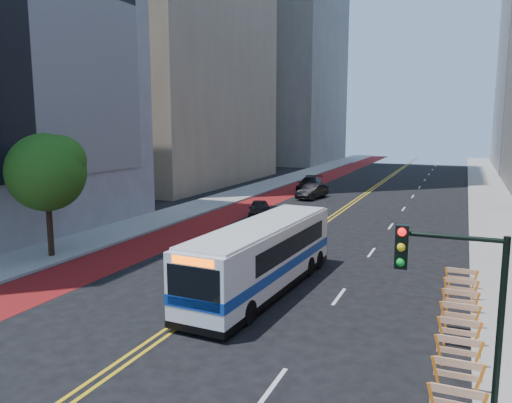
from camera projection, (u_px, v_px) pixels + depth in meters
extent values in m
plane|color=black|center=(167.00, 332.00, 17.76)|extent=(160.00, 160.00, 0.00)
cube|color=gray|center=(229.00, 197.00, 49.66)|extent=(4.00, 140.00, 0.15)
cube|color=gray|center=(495.00, 214.00, 40.51)|extent=(4.00, 140.00, 0.15)
cube|color=maroon|center=(266.00, 200.00, 48.18)|extent=(3.60, 140.00, 0.01)
cube|color=gold|center=(347.00, 205.00, 45.16)|extent=(0.14, 140.00, 0.01)
cube|color=gold|center=(351.00, 205.00, 45.03)|extent=(0.14, 140.00, 0.01)
cube|color=silver|center=(273.00, 386.00, 14.10)|extent=(0.14, 2.20, 0.01)
cube|color=silver|center=(339.00, 296.00, 21.39)|extent=(0.14, 2.20, 0.01)
cube|color=silver|center=(371.00, 252.00, 28.68)|extent=(0.14, 2.20, 0.01)
cube|color=silver|center=(391.00, 226.00, 35.97)|extent=(0.14, 2.20, 0.01)
cube|color=silver|center=(404.00, 209.00, 43.26)|extent=(0.14, 2.20, 0.01)
cube|color=silver|center=(413.00, 196.00, 50.56)|extent=(0.14, 2.20, 0.01)
cube|color=silver|center=(420.00, 187.00, 57.85)|extent=(0.14, 2.20, 0.01)
cube|color=silver|center=(425.00, 180.00, 65.14)|extent=(0.14, 2.20, 0.01)
cube|color=silver|center=(429.00, 174.00, 72.43)|extent=(0.14, 2.20, 0.01)
cube|color=silver|center=(432.00, 170.00, 79.72)|extent=(0.14, 2.20, 0.01)
cube|color=silver|center=(435.00, 166.00, 87.01)|extent=(0.14, 2.20, 0.01)
cube|color=silver|center=(438.00, 162.00, 94.30)|extent=(0.14, 2.20, 0.01)
cube|color=orange|center=(432.00, 402.00, 12.41)|extent=(0.32, 0.06, 0.99)
cube|color=orange|center=(457.00, 392.00, 12.13)|extent=(1.25, 0.05, 0.22)
cube|color=orange|center=(436.00, 373.00, 13.82)|extent=(0.32, 0.06, 0.99)
cube|color=orange|center=(479.00, 381.00, 13.40)|extent=(0.32, 0.06, 0.99)
cube|color=orange|center=(458.00, 364.00, 13.55)|extent=(1.25, 0.05, 0.22)
cube|color=orange|center=(457.00, 376.00, 13.60)|extent=(1.25, 0.05, 0.18)
cube|color=orange|center=(439.00, 350.00, 15.23)|extent=(0.32, 0.06, 0.99)
cube|color=orange|center=(478.00, 357.00, 14.81)|extent=(0.32, 0.06, 0.99)
cube|color=orange|center=(459.00, 341.00, 14.96)|extent=(1.25, 0.05, 0.22)
cube|color=orange|center=(458.00, 352.00, 15.01)|extent=(1.25, 0.05, 0.18)
cube|color=orange|center=(441.00, 331.00, 16.64)|extent=(0.32, 0.06, 0.99)
cube|color=orange|center=(477.00, 336.00, 16.22)|extent=(0.32, 0.06, 0.99)
cube|color=orange|center=(460.00, 322.00, 16.37)|extent=(1.25, 0.05, 0.22)
cube|color=orange|center=(459.00, 332.00, 16.43)|extent=(1.25, 0.05, 0.18)
cube|color=orange|center=(443.00, 315.00, 18.06)|extent=(0.32, 0.06, 0.99)
cube|color=orange|center=(476.00, 319.00, 17.64)|extent=(0.32, 0.06, 0.99)
cube|color=orange|center=(460.00, 306.00, 17.78)|extent=(1.25, 0.05, 0.22)
cube|color=orange|center=(460.00, 316.00, 17.84)|extent=(1.25, 0.05, 0.18)
cube|color=orange|center=(445.00, 301.00, 19.47)|extent=(0.32, 0.06, 0.99)
cube|color=orange|center=(476.00, 305.00, 19.05)|extent=(0.32, 0.06, 0.99)
cube|color=orange|center=(461.00, 293.00, 19.20)|extent=(1.25, 0.05, 0.22)
cube|color=orange|center=(460.00, 301.00, 19.25)|extent=(1.25, 0.05, 0.18)
cube|color=orange|center=(446.00, 289.00, 20.88)|extent=(0.32, 0.06, 0.99)
cube|color=orange|center=(475.00, 292.00, 20.46)|extent=(0.32, 0.06, 0.99)
cube|color=orange|center=(461.00, 281.00, 20.61)|extent=(1.25, 0.05, 0.22)
cube|color=orange|center=(461.00, 289.00, 20.66)|extent=(1.25, 0.05, 0.18)
cube|color=orange|center=(448.00, 278.00, 22.29)|extent=(0.32, 0.06, 0.99)
cube|color=orange|center=(474.00, 281.00, 21.87)|extent=(0.32, 0.06, 0.99)
cube|color=orange|center=(462.00, 271.00, 22.02)|extent=(1.25, 0.05, 0.22)
cube|color=orange|center=(461.00, 279.00, 22.08)|extent=(1.25, 0.05, 0.18)
cylinder|color=black|center=(50.00, 227.00, 27.26)|extent=(0.32, 0.32, 3.20)
sphere|color=#134B10|center=(46.00, 172.00, 26.79)|extent=(4.20, 4.20, 4.20)
sphere|color=#134B10|center=(60.00, 161.00, 26.84)|extent=(2.80, 2.80, 2.80)
sphere|color=#134B10|center=(34.00, 165.00, 26.65)|extent=(2.40, 2.40, 2.40)
cylinder|color=black|center=(498.00, 355.00, 10.23)|extent=(0.14, 0.14, 5.00)
cylinder|color=black|center=(453.00, 237.00, 10.24)|extent=(2.00, 0.10, 0.10)
cube|color=black|center=(402.00, 247.00, 10.66)|extent=(0.28, 0.22, 0.95)
sphere|color=red|center=(402.00, 232.00, 10.48)|extent=(0.18, 0.18, 0.18)
sphere|color=yellow|center=(401.00, 247.00, 10.53)|extent=(0.18, 0.18, 0.18)
sphere|color=#0CA526|center=(400.00, 262.00, 10.58)|extent=(0.18, 0.18, 0.18)
cube|color=silver|center=(262.00, 255.00, 21.85)|extent=(2.98, 11.16, 2.62)
cube|color=navy|center=(262.00, 264.00, 21.91)|extent=(3.02, 11.19, 0.41)
cube|color=black|center=(269.00, 242.00, 22.44)|extent=(2.85, 7.85, 0.87)
cube|color=black|center=(194.00, 288.00, 16.93)|extent=(2.11, 0.20, 1.47)
cube|color=black|center=(305.00, 224.00, 26.68)|extent=(1.92, 0.19, 0.92)
cube|color=#FF5905|center=(193.00, 261.00, 16.78)|extent=(1.68, 0.16, 0.28)
cube|color=silver|center=(262.00, 225.00, 21.64)|extent=(2.83, 10.60, 0.11)
cube|color=black|center=(262.00, 284.00, 22.05)|extent=(3.01, 11.18, 0.28)
cylinder|color=black|center=(198.00, 303.00, 19.35)|extent=(0.32, 0.93, 0.92)
cylinder|color=black|center=(248.00, 312.00, 18.42)|extent=(0.32, 0.93, 0.92)
cylinder|color=black|center=(268.00, 261.00, 25.25)|extent=(0.32, 0.93, 0.92)
cylinder|color=black|center=(309.00, 266.00, 24.32)|extent=(0.32, 0.93, 0.92)
cylinder|color=black|center=(279.00, 255.00, 26.43)|extent=(0.32, 0.93, 0.92)
cylinder|color=black|center=(318.00, 260.00, 25.49)|extent=(0.32, 0.93, 0.92)
imported|color=black|center=(259.00, 209.00, 39.09)|extent=(2.94, 4.35, 1.38)
imported|color=black|center=(312.00, 191.00, 49.09)|extent=(2.27, 4.63, 1.46)
imported|color=black|center=(310.00, 185.00, 53.87)|extent=(2.79, 5.70, 1.60)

